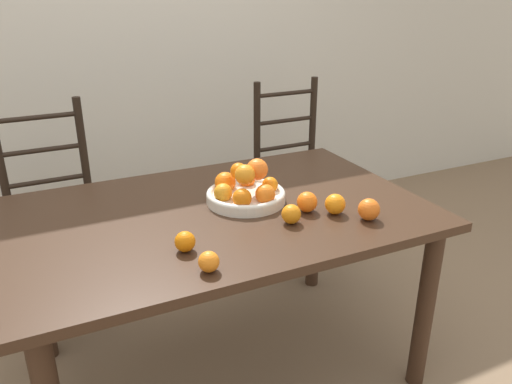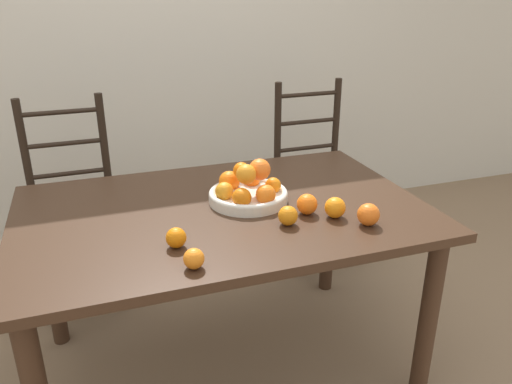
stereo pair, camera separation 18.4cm
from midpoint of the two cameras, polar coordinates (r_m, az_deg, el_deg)
ground_plane at (r=2.30m, az=-5.85°, el=-19.36°), size 12.00×12.00×0.00m
wall_back at (r=3.23m, az=-16.61°, el=17.42°), size 8.00×0.06×2.60m
dining_table at (r=1.93m, az=-6.61°, el=-4.65°), size 1.53×0.99×0.75m
fruit_bowl at (r=1.93m, az=-3.94°, el=0.11°), size 0.31×0.31×0.17m
orange_loose_0 at (r=1.49m, az=-9.00°, el=-7.97°), size 0.06×0.06×0.06m
orange_loose_1 at (r=1.85m, az=3.04°, el=-1.20°), size 0.08×0.08×0.08m
orange_loose_2 at (r=1.84m, az=6.22°, el=-1.44°), size 0.08×0.08×0.08m
orange_loose_3 at (r=1.75m, az=1.06°, el=-2.61°), size 0.07×0.07×0.07m
orange_loose_4 at (r=1.60m, az=-11.40°, el=-5.66°), size 0.07×0.07×0.07m
orange_loose_5 at (r=1.81m, az=9.97°, el=-2.04°), size 0.08×0.08×0.08m
chair_left at (r=2.65m, az=-23.87°, el=-2.88°), size 0.43×0.41×1.04m
chair_right at (r=2.96m, az=2.80°, el=1.68°), size 0.43×0.41×1.04m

